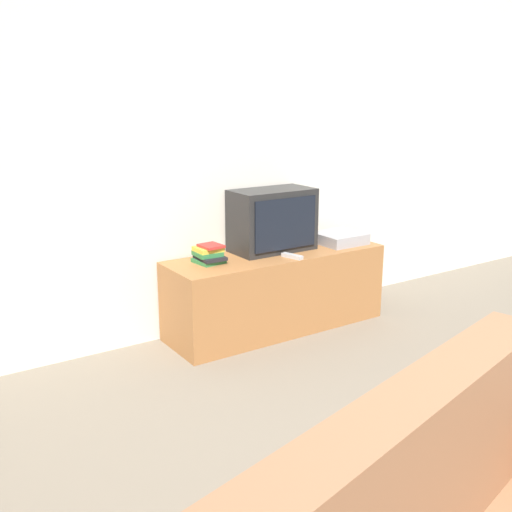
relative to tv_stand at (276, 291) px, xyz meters
The scene contains 6 objects.
wall_back 1.33m from the tv_stand, 159.81° to the left, with size 9.00×0.06×2.60m.
tv_stand is the anchor object (origin of this frame).
television 0.48m from the tv_stand, 74.02° to the left, with size 0.56×0.31×0.42m.
book_stack 0.59m from the tv_stand, behind, with size 0.18×0.20×0.12m.
remote_on_stand 0.32m from the tv_stand, 84.46° to the right, with size 0.08×0.16×0.02m.
set_top_box 0.62m from the tv_stand, ahead, with size 0.31×0.30×0.08m.
Camera 1 is at (-1.47, -0.40, 1.54)m, focal length 42.00 mm.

